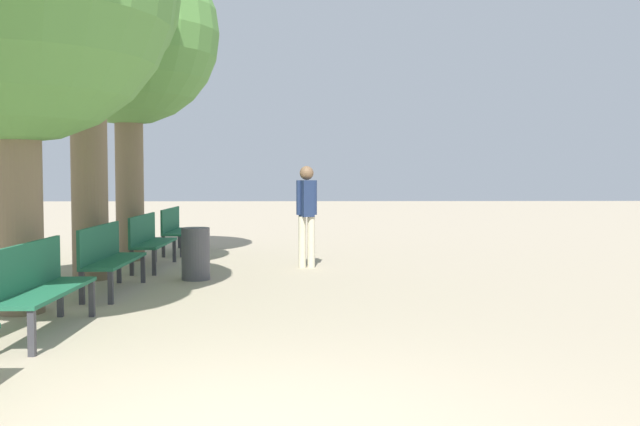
% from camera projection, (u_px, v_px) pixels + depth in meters
% --- Properties ---
extents(bench_row_1, '(0.44, 1.85, 0.92)m').
position_uv_depth(bench_row_1, '(38.00, 282.00, 7.10)').
color(bench_row_1, '#1E6042').
rests_on(bench_row_1, ground_plane).
extents(bench_row_2, '(0.44, 1.85, 0.92)m').
position_uv_depth(bench_row_2, '(108.00, 254.00, 9.63)').
color(bench_row_2, '#1E6042').
rests_on(bench_row_2, ground_plane).
extents(bench_row_3, '(0.44, 1.85, 0.92)m').
position_uv_depth(bench_row_3, '(149.00, 237.00, 12.16)').
color(bench_row_3, '#1E6042').
rests_on(bench_row_3, ground_plane).
extents(bench_row_4, '(0.44, 1.85, 0.92)m').
position_uv_depth(bench_row_4, '(176.00, 227.00, 14.69)').
color(bench_row_4, '#1E6042').
rests_on(bench_row_4, ground_plane).
extents(tree_row_2, '(2.79, 2.79, 5.69)m').
position_uv_depth(tree_row_2, '(86.00, 3.00, 10.67)').
color(tree_row_2, '#7A664C').
rests_on(tree_row_2, ground_plane).
extents(tree_row_3, '(3.38, 3.38, 5.91)m').
position_uv_depth(tree_row_3, '(128.00, 36.00, 13.14)').
color(tree_row_3, '#7A664C').
rests_on(tree_row_3, ground_plane).
extents(pedestrian_near, '(0.35, 0.30, 1.75)m').
position_uv_depth(pedestrian_near, '(307.00, 210.00, 12.22)').
color(pedestrian_near, beige).
rests_on(pedestrian_near, ground_plane).
extents(trash_bin, '(0.43, 0.43, 0.80)m').
position_uv_depth(trash_bin, '(196.00, 254.00, 10.83)').
color(trash_bin, '#4C4C51').
rests_on(trash_bin, ground_plane).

